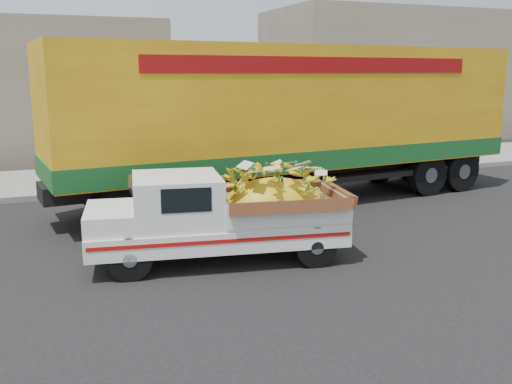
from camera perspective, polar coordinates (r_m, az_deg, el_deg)
name	(u,v)px	position (r m, az deg, el deg)	size (l,w,h in m)	color
ground	(269,258)	(10.08, 1.33, -6.59)	(100.00, 100.00, 0.00)	black
curb	(181,187)	(15.93, -7.49, 0.53)	(60.00, 0.25, 0.15)	gray
sidewalk	(165,174)	(17.94, -9.11, 1.75)	(60.00, 4.00, 0.14)	gray
building_right	(410,76)	(29.96, 15.19, 11.18)	(14.00, 6.00, 6.00)	gray
pickup_truck	(236,214)	(9.81, -1.97, -2.17)	(4.52, 2.24, 1.52)	black
semi_trailer	(295,117)	(14.11, 3.95, 7.53)	(12.04, 3.78, 3.80)	black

